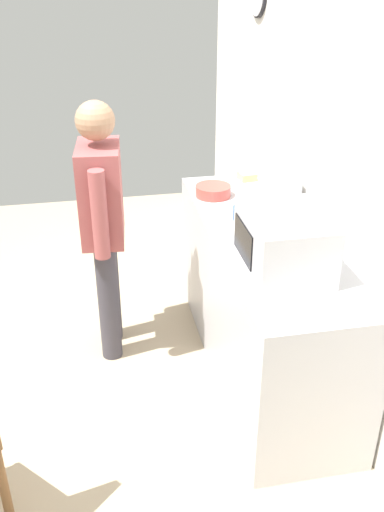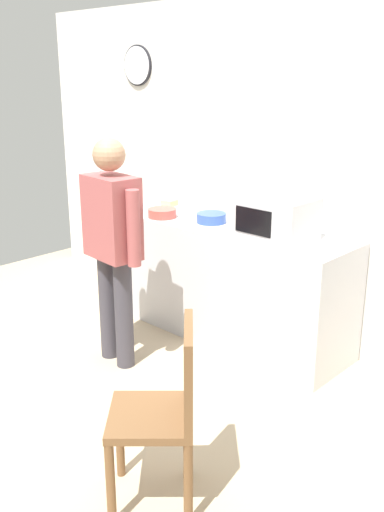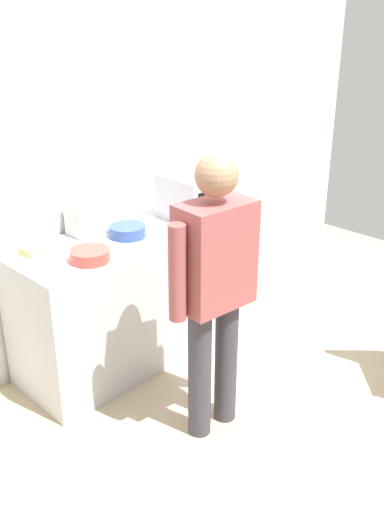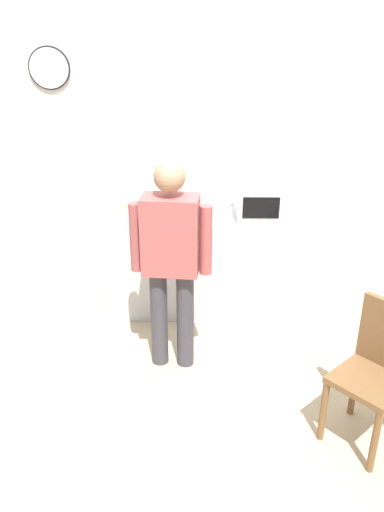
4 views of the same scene
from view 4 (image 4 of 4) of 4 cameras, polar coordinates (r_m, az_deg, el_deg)
name	(u,v)px [view 4 (image 4 of 4)]	position (r m, az deg, el deg)	size (l,w,h in m)	color
ground_plane	(224,388)	(3.97, 3.47, -14.22)	(6.00, 6.00, 0.00)	tan
back_wall	(220,159)	(4.83, 3.08, 10.53)	(5.40, 0.13, 2.60)	silver
kitchen_counter	(214,261)	(4.76, 2.36, -0.58)	(1.94, 0.62, 0.91)	#B7B7BC
microwave	(266,200)	(4.52, 8.05, 6.03)	(0.50, 0.39, 0.30)	silver
sandwich_plate	(124,207)	(4.74, -7.45, 5.32)	(0.24, 0.24, 0.07)	white
salad_bowl	(192,211)	(4.55, -0.05, 4.90)	(0.23, 0.23, 0.07)	#33519E
mixing_bowl	(144,217)	(4.43, -5.28, 4.25)	(0.23, 0.23, 0.07)	#C64C42
toaster	(175,196)	(4.75, -1.83, 6.58)	(0.22, 0.18, 0.20)	silver
fork_utensil	(230,205)	(4.81, 4.13, 5.58)	(0.17, 0.02, 0.01)	silver
spoon_utensil	(257,206)	(4.82, 7.12, 5.47)	(0.17, 0.02, 0.01)	silver
person_standing	(171,253)	(3.74, -2.31, 0.29)	(0.59, 0.28, 1.62)	#39363F
wooden_chair	(377,368)	(3.47, 19.52, -11.48)	(0.57, 0.57, 0.94)	brown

